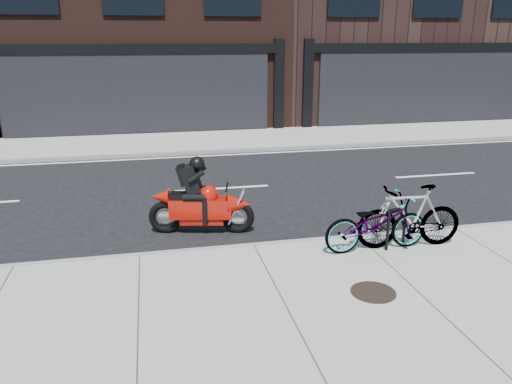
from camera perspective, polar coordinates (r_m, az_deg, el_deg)
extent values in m
plane|color=black|center=(10.81, -2.38, -2.63)|extent=(120.00, 120.00, 0.00)
cube|color=gray|center=(6.43, 5.60, -17.20)|extent=(60.00, 6.00, 0.13)
cube|color=gray|center=(18.22, -6.57, 5.78)|extent=(60.00, 3.50, 0.13)
cylinder|color=black|center=(8.92, 14.83, -4.29)|extent=(0.05, 0.05, 0.73)
cylinder|color=black|center=(9.20, 16.59, -3.77)|extent=(0.05, 0.05, 0.73)
cylinder|color=black|center=(8.94, 15.91, -1.86)|extent=(0.40, 0.18, 0.05)
imported|color=gray|center=(8.85, 13.57, -3.49)|extent=(1.90, 0.72, 0.99)
imported|color=gray|center=(9.10, 17.12, -2.69)|extent=(1.92, 0.66, 1.14)
torus|color=black|center=(9.77, -2.11, -2.88)|extent=(0.67, 0.27, 0.66)
torus|color=black|center=(9.92, -10.31, -2.85)|extent=(0.67, 0.27, 0.66)
cube|color=#9B1107|center=(9.75, -6.34, -1.78)|extent=(1.25, 0.62, 0.38)
cone|color=#9B1107|center=(9.68, -1.89, -1.45)|extent=(0.53, 0.52, 0.44)
sphere|color=#9B1107|center=(9.65, -5.51, -0.33)|extent=(0.40, 0.40, 0.40)
cube|color=black|center=(9.71, -8.14, -0.44)|extent=(0.59, 0.39, 0.12)
cylinder|color=silver|center=(10.06, -9.30, -2.61)|extent=(0.55, 0.20, 0.09)
cube|color=black|center=(9.60, -7.40, 1.48)|extent=(0.45, 0.43, 0.59)
cube|color=black|center=(9.60, -8.36, 1.94)|extent=(0.29, 0.34, 0.40)
sphere|color=black|center=(9.50, -6.75, 3.22)|extent=(0.29, 0.29, 0.29)
cylinder|color=black|center=(7.61, 13.25, -11.07)|extent=(0.86, 0.86, 0.02)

